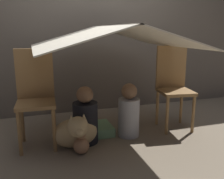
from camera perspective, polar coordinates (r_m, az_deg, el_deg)
name	(u,v)px	position (r m, az deg, el deg)	size (l,w,h in m)	color
ground_plane	(116,142)	(2.73, 1.00, -11.87)	(8.80, 8.80, 0.00)	gray
wall_back	(89,24)	(3.60, -5.23, 14.70)	(7.00, 0.05, 2.50)	#6B6056
chair_left	(36,94)	(2.63, -17.04, -1.01)	(0.39, 0.39, 0.99)	olive
chair_right	(173,84)	(3.09, 13.86, 1.25)	(0.42, 0.42, 0.99)	olive
sheet_canopy	(112,37)	(2.61, 0.00, 12.01)	(1.59, 1.45, 0.24)	silver
person_front	(85,119)	(2.64, -6.11, -6.63)	(0.26, 0.26, 0.61)	black
person_second	(129,113)	(2.79, 3.86, -5.35)	(0.24, 0.24, 0.60)	#B2B2B7
dog	(76,132)	(2.54, -8.28, -9.50)	(0.45, 0.43, 0.41)	tan
floor_cushion	(92,130)	(2.91, -4.50, -9.17)	(0.44, 0.35, 0.10)	#7FB27F
plush_toy	(81,144)	(2.47, -7.04, -12.20)	(0.16, 0.16, 0.24)	tan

